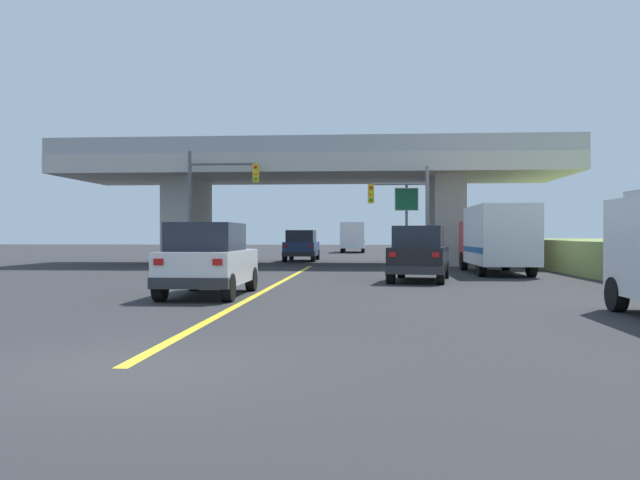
% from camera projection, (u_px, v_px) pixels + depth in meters
% --- Properties ---
extents(ground, '(160.00, 160.00, 0.00)m').
position_uv_depth(ground, '(315.00, 264.00, 38.44)').
color(ground, '#2B2B2D').
extents(overpass_bridge, '(28.70, 8.69, 6.93)m').
position_uv_depth(overpass_bridge, '(315.00, 183.00, 38.41)').
color(overpass_bridge, '#B7B5AD').
rests_on(overpass_bridge, ground).
extents(lane_divider_stripe, '(0.20, 27.26, 0.01)m').
position_uv_depth(lane_divider_stripe, '(274.00, 286.00, 21.83)').
color(lane_divider_stripe, yellow).
rests_on(lane_divider_stripe, ground).
extents(suv_lead, '(2.02, 4.42, 2.02)m').
position_uv_depth(suv_lead, '(209.00, 260.00, 18.08)').
color(suv_lead, silver).
rests_on(suv_lead, ground).
extents(suv_crossing, '(2.63, 4.69, 2.02)m').
position_uv_depth(suv_crossing, '(419.00, 254.00, 24.00)').
color(suv_crossing, black).
rests_on(suv_crossing, ground).
extents(box_truck, '(2.33, 7.27, 2.94)m').
position_uv_depth(box_truck, '(496.00, 238.00, 28.66)').
color(box_truck, red).
rests_on(box_truck, ground).
extents(sedan_oncoming, '(2.06, 4.78, 2.02)m').
position_uv_depth(sedan_oncoming, '(302.00, 245.00, 43.04)').
color(sedan_oncoming, navy).
rests_on(sedan_oncoming, ground).
extents(traffic_signal_nearside, '(3.07, 0.36, 5.16)m').
position_uv_depth(traffic_signal_nearside, '(406.00, 206.00, 32.89)').
color(traffic_signal_nearside, slate).
rests_on(traffic_signal_nearside, ground).
extents(traffic_signal_farside, '(3.72, 0.36, 6.06)m').
position_uv_depth(traffic_signal_farside, '(213.00, 193.00, 33.84)').
color(traffic_signal_farside, '#56595E').
rests_on(traffic_signal_farside, ground).
extents(highway_sign, '(1.29, 0.17, 4.46)m').
position_uv_depth(highway_sign, '(407.00, 208.00, 36.05)').
color(highway_sign, slate).
rests_on(highway_sign, ground).
extents(semi_truck_distant, '(2.33, 7.52, 2.94)m').
position_uv_depth(semi_truck_distant, '(353.00, 237.00, 65.06)').
color(semi_truck_distant, red).
rests_on(semi_truck_distant, ground).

